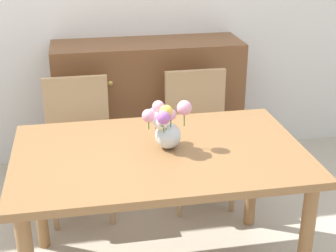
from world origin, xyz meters
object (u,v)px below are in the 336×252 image
Objects in this scene: chair_right at (198,128)px; flower_vase at (166,124)px; chair_left at (79,137)px; dining_table at (160,168)px; dresser at (148,106)px.

flower_vase is (-0.37, -0.78, 0.38)m from chair_right.
chair_left is at bearing 0.00° from chair_right.
chair_right is at bearing -180.00° from chair_left.
dresser reaches higher than dining_table.
chair_left is 0.81m from chair_right.
chair_right is 0.94m from flower_vase.
dining_table is 0.91m from chair_left.
flower_vase is at bearing 36.99° from dining_table.
dresser is (0.14, 1.33, -0.17)m from dining_table.
dresser is (0.54, 0.53, -0.02)m from chair_left.
dresser is 5.54× the size of flower_vase.
chair_right reaches higher than dining_table.
chair_right is at bearing -63.26° from dresser.
chair_left is (-0.40, 0.80, -0.15)m from dining_table.
dresser is at bearing -63.26° from chair_right.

